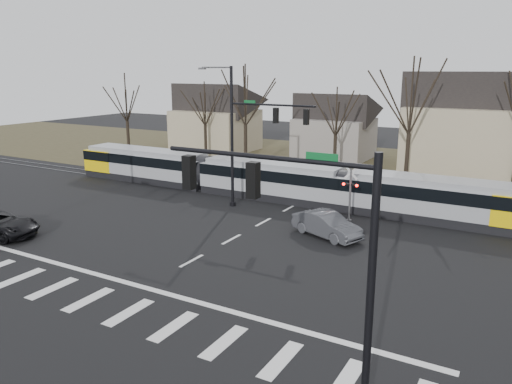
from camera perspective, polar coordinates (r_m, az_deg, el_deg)
The scene contains 15 objects.
ground at distance 25.72m, azimuth -10.08°, elevation -9.20°, with size 140.00×140.00×0.00m, color black.
grass_verge at distance 53.30m, azimuth 12.32°, elevation 2.76°, with size 140.00×28.00×0.01m, color #38331E.
crosswalk at distance 23.08m, azimuth -16.54°, elevation -12.35°, with size 27.00×2.60×0.01m.
stop_line at distance 24.49m, azimuth -12.80°, elevation -10.54°, with size 28.00×0.35×0.01m, color silver.
lane_dashes at distance 38.66m, azimuth 5.13°, elevation -1.14°, with size 0.18×30.00×0.01m.
rail_pair at distance 38.48m, azimuth 5.01°, elevation -1.17°, with size 90.00×1.52×0.06m.
tram at distance 39.42m, azimuth 1.68°, elevation 1.58°, with size 38.61×2.87×2.93m.
sedan at distance 30.75m, azimuth 8.09°, elevation -3.72°, with size 4.90×3.19×1.53m, color #46474D.
signal_pole_near_right at distance 14.00m, azimuth 5.72°, elevation -6.34°, with size 6.72×0.44×8.00m.
signal_pole_far at distance 35.60m, azimuth -0.59°, elevation 6.96°, with size 9.28×0.44×10.20m.
rail_crossing_signal at distance 33.53m, azimuth 10.69°, elevation -0.35°, with size 1.08×0.36×4.00m.
tree_row at distance 46.30m, azimuth 12.75°, elevation 7.36°, with size 59.20×7.20×10.00m.
house_a at distance 63.17m, azimuth -4.64°, elevation 8.82°, with size 9.72×8.64×8.60m.
house_b at distance 58.07m, azimuth 8.98°, elevation 7.77°, with size 8.64×7.56×7.65m.
house_c at distance 51.66m, azimuth 22.60°, elevation 7.55°, with size 10.80×8.64×10.10m.
Camera 1 is at (15.36, -18.05, 9.99)m, focal length 35.00 mm.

